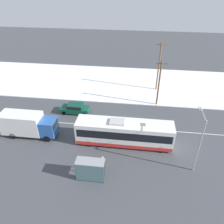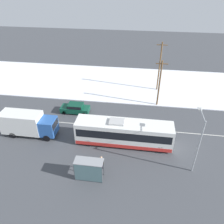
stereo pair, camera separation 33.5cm
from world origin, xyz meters
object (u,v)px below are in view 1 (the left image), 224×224
at_px(pedestrian_at_stop, 102,162).
at_px(utility_pole_roadside, 159,83).
at_px(bus_shelter, 90,168).
at_px(sedan_car, 75,108).
at_px(streetlamp, 200,136).
at_px(city_bus, 124,133).
at_px(utility_pole_snowlot, 159,66).
at_px(box_truck, 28,124).

bearing_deg(pedestrian_at_stop, utility_pole_roadside, 66.35).
relative_size(pedestrian_at_stop, bus_shelter, 0.61).
distance_m(pedestrian_at_stop, utility_pole_roadside, 16.35).
xyz_separation_m(sedan_car, streetlamp, (15.85, -9.02, 3.48)).
bearing_deg(utility_pole_roadside, bus_shelter, -114.48).
distance_m(city_bus, utility_pole_snowlot, 16.54).
bearing_deg(city_bus, pedestrian_at_stop, -113.13).
relative_size(city_bus, pedestrian_at_stop, 6.55).
relative_size(sedan_car, pedestrian_at_stop, 2.40).
bearing_deg(utility_pole_snowlot, streetlamp, -80.13).
xyz_separation_m(sedan_car, utility_pole_snowlot, (12.63, 9.49, 3.73)).
xyz_separation_m(sedan_car, bus_shelter, (5.03, -12.37, 0.86)).
bearing_deg(streetlamp, bus_shelter, -162.80).
height_order(utility_pole_roadside, utility_pole_snowlot, utility_pole_snowlot).
distance_m(sedan_car, bus_shelter, 13.38).
distance_m(box_truck, sedan_car, 7.62).
bearing_deg(bus_shelter, utility_pole_snowlot, 70.81).
relative_size(bus_shelter, utility_pole_snowlot, 0.34).
bearing_deg(city_bus, utility_pole_roadside, 66.11).
distance_m(streetlamp, utility_pole_roadside, 13.46).
relative_size(streetlamp, utility_pole_roadside, 0.88).
bearing_deg(city_bus, utility_pole_snowlot, 73.46).
xyz_separation_m(pedestrian_at_stop, utility_pole_snowlot, (6.61, 20.23, 3.44)).
distance_m(bus_shelter, utility_pole_roadside, 18.14).
height_order(bus_shelter, utility_pole_roadside, utility_pole_roadside).
relative_size(city_bus, box_truck, 1.66).
bearing_deg(box_truck, bus_shelter, -33.45).
distance_m(streetlamp, utility_pole_snowlot, 18.78).
relative_size(box_truck, pedestrian_at_stop, 3.96).
xyz_separation_m(bus_shelter, streetlamp, (10.83, 3.35, 2.61)).
bearing_deg(streetlamp, pedestrian_at_stop, -170.04).
bearing_deg(pedestrian_at_stop, streetlamp, 9.96).
xyz_separation_m(box_truck, utility_pole_roadside, (17.00, 10.07, 2.16)).
xyz_separation_m(city_bus, bus_shelter, (-2.97, -6.25, 0.05)).
bearing_deg(utility_pole_roadside, pedestrian_at_stop, -113.65).
xyz_separation_m(pedestrian_at_stop, utility_pole_roadside, (6.46, 14.75, 2.83)).
distance_m(pedestrian_at_stop, streetlamp, 10.47).
height_order(pedestrian_at_stop, utility_pole_roadside, utility_pole_roadside).
distance_m(sedan_car, pedestrian_at_stop, 12.32).
xyz_separation_m(pedestrian_at_stop, streetlamp, (9.83, 1.73, 3.18)).
height_order(city_bus, pedestrian_at_stop, city_bus).
xyz_separation_m(streetlamp, utility_pole_snowlot, (-3.22, 18.50, 0.26)).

